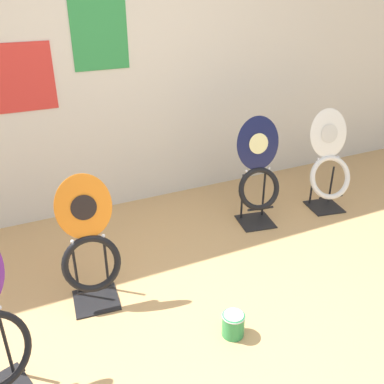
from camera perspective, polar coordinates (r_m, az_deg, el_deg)
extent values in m
plane|color=tan|center=(2.44, 7.44, -24.04)|extent=(14.00, 14.00, 0.00)
cube|color=silver|center=(3.63, -10.82, 17.17)|extent=(8.00, 0.06, 2.60)
cube|color=red|center=(3.50, -21.77, 13.95)|extent=(0.47, 0.01, 0.50)
cube|color=#2D8E47|center=(3.55, -12.28, 20.53)|extent=(0.44, 0.01, 0.61)
cube|color=black|center=(2.93, -12.64, -13.88)|extent=(0.31, 0.31, 0.01)
cylinder|color=black|center=(2.88, -15.21, -10.28)|extent=(0.02, 0.02, 0.36)
cylinder|color=black|center=(2.89, -11.32, -9.66)|extent=(0.02, 0.02, 0.36)
cylinder|color=black|center=(2.77, -12.73, -12.56)|extent=(0.22, 0.04, 0.02)
torus|color=black|center=(2.72, -13.22, -9.29)|extent=(0.37, 0.19, 0.35)
ellipsoid|color=orange|center=(2.61, -14.26, -1.94)|extent=(0.35, 0.12, 0.41)
ellipsoid|color=black|center=(2.60, -14.23, -2.04)|extent=(0.15, 0.05, 0.16)
sphere|color=silver|center=(2.68, -15.67, -6.38)|extent=(0.02, 0.02, 0.02)
sphere|color=silver|center=(2.69, -11.73, -5.76)|extent=(0.02, 0.02, 0.02)
cylinder|color=black|center=(2.50, -23.49, -18.32)|extent=(0.02, 0.02, 0.37)
cylinder|color=black|center=(2.40, -24.00, -22.20)|extent=(0.22, 0.09, 0.02)
cube|color=black|center=(3.71, 8.46, -3.92)|extent=(0.32, 0.32, 0.01)
cylinder|color=black|center=(3.64, 6.70, -0.61)|extent=(0.02, 0.02, 0.41)
cylinder|color=black|center=(3.71, 9.52, -0.24)|extent=(0.02, 0.02, 0.41)
cylinder|color=black|center=(3.56, 9.11, -2.20)|extent=(0.22, 0.06, 0.02)
torus|color=black|center=(3.54, 8.93, 0.41)|extent=(0.38, 0.22, 0.35)
ellipsoid|color=#141942|center=(3.47, 8.79, 6.43)|extent=(0.37, 0.15, 0.44)
ellipsoid|color=beige|center=(3.45, 8.89, 6.38)|extent=(0.17, 0.06, 0.17)
sphere|color=silver|center=(3.48, 7.27, 2.76)|extent=(0.02, 0.02, 0.02)
sphere|color=silver|center=(3.56, 10.24, 3.08)|extent=(0.02, 0.02, 0.02)
cube|color=black|center=(4.07, 17.19, -1.90)|extent=(0.33, 0.33, 0.01)
cylinder|color=black|center=(4.02, 15.69, 0.73)|extent=(0.02, 0.02, 0.34)
cylinder|color=black|center=(4.11, 18.06, 1.02)|extent=(0.02, 0.02, 0.34)
cylinder|color=black|center=(3.95, 18.02, -0.61)|extent=(0.22, 0.06, 0.02)
torus|color=silver|center=(3.93, 17.94, 1.86)|extent=(0.42, 0.27, 0.37)
ellipsoid|color=white|center=(3.90, 17.75, 7.46)|extent=(0.37, 0.19, 0.42)
ellipsoid|color=silver|center=(3.88, 17.87, 7.44)|extent=(0.16, 0.07, 0.16)
sphere|color=silver|center=(3.87, 16.51, 4.24)|extent=(0.02, 0.02, 0.02)
sphere|color=silver|center=(3.97, 18.92, 4.45)|extent=(0.02, 0.02, 0.02)
cylinder|color=#2D8E4C|center=(2.61, 5.50, -17.18)|extent=(0.13, 0.13, 0.15)
torus|color=silver|center=(2.56, 5.57, -16.10)|extent=(0.14, 0.14, 0.01)
cylinder|color=#B2B2B7|center=(2.56, 5.58, -15.97)|extent=(0.12, 0.12, 0.00)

